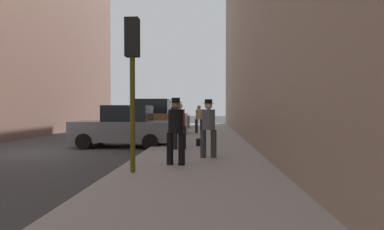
# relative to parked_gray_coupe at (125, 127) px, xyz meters

# --- Properties ---
(ground_plane) EXTENTS (120.00, 120.00, 0.00)m
(ground_plane) POSITION_rel_parked_gray_coupe_xyz_m (-2.65, -1.88, -0.85)
(ground_plane) COLOR #38383A
(sidewalk) EXTENTS (4.00, 40.00, 0.15)m
(sidewalk) POSITION_rel_parked_gray_coupe_xyz_m (3.35, -1.88, -0.77)
(sidewalk) COLOR gray
(sidewalk) RESTS_ON ground_plane
(parked_gray_coupe) EXTENTS (4.22, 2.11, 1.79)m
(parked_gray_coupe) POSITION_rel_parked_gray_coupe_xyz_m (0.00, 0.00, 0.00)
(parked_gray_coupe) COLOR slate
(parked_gray_coupe) RESTS_ON ground_plane
(parked_bronze_suv) EXTENTS (4.62, 2.10, 2.25)m
(parked_bronze_suv) POSITION_rel_parked_gray_coupe_xyz_m (-0.00, 5.64, 0.18)
(parked_bronze_suv) COLOR brown
(parked_bronze_suv) RESTS_ON ground_plane
(parked_dark_green_sedan) EXTENTS (4.20, 2.07, 1.79)m
(parked_dark_green_sedan) POSITION_rel_parked_gray_coupe_xyz_m (0.00, 11.67, 0.00)
(parked_dark_green_sedan) COLOR #193828
(parked_dark_green_sedan) RESTS_ON ground_plane
(fire_hydrant) EXTENTS (0.42, 0.22, 0.70)m
(fire_hydrant) POSITION_rel_parked_gray_coupe_xyz_m (1.80, 0.95, -0.35)
(fire_hydrant) COLOR red
(fire_hydrant) RESTS_ON sidewalk
(traffic_light) EXTENTS (0.32, 0.32, 3.60)m
(traffic_light) POSITION_rel_parked_gray_coupe_xyz_m (1.85, -5.79, 1.91)
(traffic_light) COLOR #514C0F
(traffic_light) RESTS_ON sidewalk
(pedestrian_with_beanie) EXTENTS (0.52, 0.45, 1.78)m
(pedestrian_with_beanie) POSITION_rel_parked_gray_coupe_xyz_m (3.63, -3.61, 0.29)
(pedestrian_with_beanie) COLOR #333338
(pedestrian_with_beanie) RESTS_ON sidewalk
(pedestrian_in_tan_coat) EXTENTS (0.53, 0.47, 1.71)m
(pedestrian_in_tan_coat) POSITION_rel_parked_gray_coupe_xyz_m (3.02, 5.82, 0.26)
(pedestrian_in_tan_coat) COLOR black
(pedestrian_in_tan_coat) RESTS_ON sidewalk
(pedestrian_in_red_jacket) EXTENTS (0.53, 0.47, 1.71)m
(pedestrian_in_red_jacket) POSITION_rel_parked_gray_coupe_xyz_m (2.55, -1.74, 0.26)
(pedestrian_in_red_jacket) COLOR black
(pedestrian_in_red_jacket) RESTS_ON sidewalk
(pedestrian_with_fedora) EXTENTS (0.52, 0.45, 1.78)m
(pedestrian_with_fedora) POSITION_rel_parked_gray_coupe_xyz_m (2.76, -4.84, 0.29)
(pedestrian_with_fedora) COLOR black
(pedestrian_with_fedora) RESTS_ON sidewalk
(duffel_bag) EXTENTS (0.32, 0.44, 0.28)m
(duffel_bag) POSITION_rel_parked_gray_coupe_xyz_m (3.29, -0.59, -0.56)
(duffel_bag) COLOR black
(duffel_bag) RESTS_ON sidewalk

